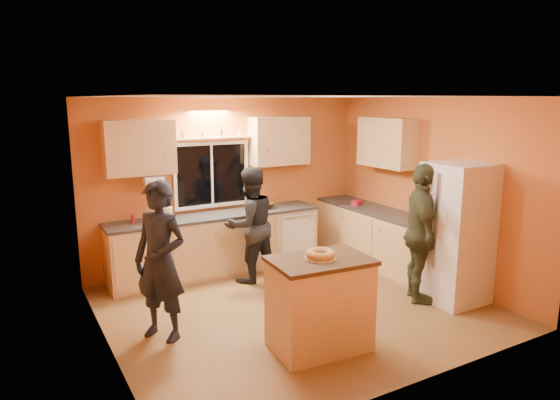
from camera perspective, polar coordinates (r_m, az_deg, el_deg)
ground at (r=6.43m, az=1.86°, el=-12.14°), size 4.50×4.50×0.00m
room_shell at (r=6.38m, az=0.94°, el=2.84°), size 4.54×4.04×2.61m
back_counter at (r=7.70m, az=-4.67°, el=-4.58°), size 4.23×0.62×0.90m
right_counter at (r=7.77m, az=12.32°, el=-4.67°), size 0.62×1.84×0.90m
refrigerator at (r=6.73m, az=19.49°, el=-3.60°), size 0.72×0.70×1.80m
island at (r=5.29m, az=4.55°, el=-11.67°), size 1.07×0.77×0.98m
bundt_pastry at (r=5.11m, az=4.64°, el=-6.20°), size 0.31×0.31×0.09m
person_left at (r=5.52m, az=-13.53°, el=-6.82°), size 0.71×0.76×1.74m
person_center at (r=7.08m, az=-3.44°, el=-2.85°), size 0.87×0.72×1.65m
person_right at (r=6.60m, az=15.83°, el=-3.70°), size 0.94×1.12×1.80m
mixing_bowl at (r=7.80m, az=-1.93°, el=-0.61°), size 0.36×0.36×0.08m
utensil_crock at (r=7.25m, az=-12.74°, el=-1.47°), size 0.14×0.14×0.17m
potted_plant at (r=7.07m, az=16.85°, el=-1.48°), size 0.31×0.28×0.30m
red_box at (r=8.12m, az=8.80°, el=-0.31°), size 0.19×0.16×0.07m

